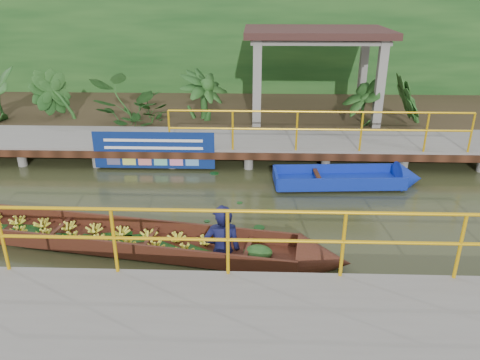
{
  "coord_description": "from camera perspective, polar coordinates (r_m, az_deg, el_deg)",
  "views": [
    {
      "loc": [
        1.16,
        -8.7,
        4.51
      ],
      "look_at": [
        0.85,
        0.5,
        0.6
      ],
      "focal_mm": 35.0,
      "sensor_mm": 36.0,
      "label": 1
    }
  ],
  "objects": [
    {
      "name": "pavilion",
      "position": [
        15.2,
        9.24,
        16.34
      ],
      "size": [
        4.4,
        3.0,
        3.0
      ],
      "color": "slate",
      "rests_on": "ground"
    },
    {
      "name": "foliage_backdrop",
      "position": [
        18.9,
        -1.67,
        15.37
      ],
      "size": [
        30.0,
        0.8,
        4.0
      ],
      "primitive_type": "cube",
      "color": "#133E15",
      "rests_on": "ground"
    },
    {
      "name": "blue_banner",
      "position": [
        12.13,
        -10.46,
        3.6
      ],
      "size": [
        3.1,
        0.04,
        0.97
      ],
      "color": "navy",
      "rests_on": "ground"
    },
    {
      "name": "ground",
      "position": [
        9.86,
        -5.06,
        -4.28
      ],
      "size": [
        80.0,
        80.0,
        0.0
      ],
      "primitive_type": "plane",
      "color": "#2D3018",
      "rests_on": "ground"
    },
    {
      "name": "near_dock",
      "position": [
        6.16,
        -0.1,
        -20.04
      ],
      "size": [
        18.0,
        2.4,
        1.73
      ],
      "color": "slate",
      "rests_on": "ground"
    },
    {
      "name": "tropical_plants",
      "position": [
        14.51,
        -5.85,
        9.77
      ],
      "size": [
        14.23,
        1.23,
        1.53
      ],
      "color": "#133E15",
      "rests_on": "ground"
    },
    {
      "name": "far_dock",
      "position": [
        12.83,
        -3.29,
        4.66
      ],
      "size": [
        16.0,
        2.06,
        1.66
      ],
      "color": "slate",
      "rests_on": "ground"
    },
    {
      "name": "moored_blue_boat",
      "position": [
        11.63,
        15.94,
        0.08
      ],
      "size": [
        3.59,
        1.15,
        0.84
      ],
      "rotation": [
        0.0,
        0.0,
        0.06
      ],
      "color": "#0E259C",
      "rests_on": "ground"
    },
    {
      "name": "land_strip",
      "position": [
        16.79,
        -2.12,
        8.21
      ],
      "size": [
        30.0,
        8.0,
        0.45
      ],
      "primitive_type": "cube",
      "color": "#34281A",
      "rests_on": "ground"
    },
    {
      "name": "vendor_boat",
      "position": [
        8.88,
        -13.95,
        -6.12
      ],
      "size": [
        9.05,
        2.36,
        2.23
      ],
      "rotation": [
        0.0,
        0.0,
        -0.17
      ],
      "color": "#3B1D10",
      "rests_on": "ground"
    }
  ]
}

